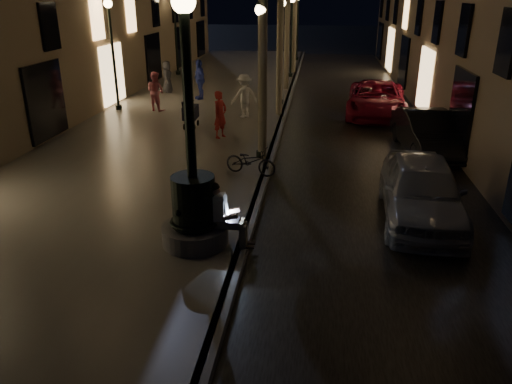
# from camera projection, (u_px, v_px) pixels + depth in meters

# --- Properties ---
(ground) EXTENTS (120.00, 120.00, 0.00)m
(ground) POSITION_uv_depth(u_px,v_px,m) (285.00, 113.00, 22.53)
(ground) COLOR black
(ground) RESTS_ON ground
(cobble_lane) EXTENTS (6.00, 45.00, 0.02)m
(cobble_lane) POSITION_uv_depth(u_px,v_px,m) (352.00, 115.00, 22.18)
(cobble_lane) COLOR black
(cobble_lane) RESTS_ON ground
(promenade) EXTENTS (8.00, 45.00, 0.20)m
(promenade) POSITION_uv_depth(u_px,v_px,m) (198.00, 109.00, 22.94)
(promenade) COLOR slate
(promenade) RESTS_ON ground
(curb_strip) EXTENTS (0.25, 45.00, 0.20)m
(curb_strip) POSITION_uv_depth(u_px,v_px,m) (285.00, 111.00, 22.49)
(curb_strip) COLOR #59595B
(curb_strip) RESTS_ON ground
(fountain_lamppost) EXTENTS (1.40, 1.40, 5.21)m
(fountain_lamppost) POSITION_uv_depth(u_px,v_px,m) (194.00, 199.00, 10.24)
(fountain_lamppost) COLOR #59595B
(fountain_lamppost) RESTS_ON promenade
(seated_man_laptop) EXTENTS (1.02, 0.34, 1.39)m
(seated_man_laptop) POSITION_uv_depth(u_px,v_px,m) (223.00, 213.00, 10.27)
(seated_man_laptop) COLOR gray
(seated_man_laptop) RESTS_ON promenade
(lamp_curb_a) EXTENTS (0.36, 0.36, 4.81)m
(lamp_curb_a) POSITION_uv_depth(u_px,v_px,m) (261.00, 60.00, 14.91)
(lamp_curb_a) COLOR black
(lamp_curb_a) RESTS_ON promenade
(lamp_curb_b) EXTENTS (0.36, 0.36, 4.81)m
(lamp_curb_b) POSITION_uv_depth(u_px,v_px,m) (281.00, 37.00, 22.26)
(lamp_curb_b) COLOR black
(lamp_curb_b) RESTS_ON promenade
(lamp_curb_c) EXTENTS (0.36, 0.36, 4.81)m
(lamp_curb_c) POSITION_uv_depth(u_px,v_px,m) (292.00, 25.00, 29.61)
(lamp_curb_c) COLOR black
(lamp_curb_c) RESTS_ON promenade
(lamp_curb_d) EXTENTS (0.36, 0.36, 4.81)m
(lamp_curb_d) POSITION_uv_depth(u_px,v_px,m) (298.00, 18.00, 36.96)
(lamp_curb_d) COLOR black
(lamp_curb_d) RESTS_ON promenade
(lamp_left_b) EXTENTS (0.36, 0.36, 4.81)m
(lamp_left_b) POSITION_uv_depth(u_px,v_px,m) (112.00, 39.00, 21.23)
(lamp_left_b) COLOR black
(lamp_left_b) RESTS_ON promenade
(lamp_left_c) EXTENTS (0.36, 0.36, 4.81)m
(lamp_left_c) POSITION_uv_depth(u_px,v_px,m) (175.00, 24.00, 30.42)
(lamp_left_c) COLOR black
(lamp_left_c) RESTS_ON promenade
(stroller) EXTENTS (0.53, 1.18, 1.21)m
(stroller) POSITION_uv_depth(u_px,v_px,m) (190.00, 112.00, 19.18)
(stroller) COLOR black
(stroller) RESTS_ON promenade
(car_front) EXTENTS (2.06, 4.57, 1.52)m
(car_front) POSITION_uv_depth(u_px,v_px,m) (422.00, 190.00, 11.87)
(car_front) COLOR #A4A7AC
(car_front) RESTS_ON ground
(car_second) EXTENTS (1.91, 4.40, 1.41)m
(car_second) POSITION_uv_depth(u_px,v_px,m) (426.00, 133.00, 16.85)
(car_second) COLOR black
(car_second) RESTS_ON ground
(car_third) EXTENTS (2.92, 5.52, 1.48)m
(car_third) POSITION_uv_depth(u_px,v_px,m) (376.00, 99.00, 21.81)
(car_third) COLOR maroon
(car_third) RESTS_ON ground
(pedestrian_red) EXTENTS (0.65, 0.73, 1.68)m
(pedestrian_red) POSITION_uv_depth(u_px,v_px,m) (220.00, 115.00, 17.83)
(pedestrian_red) COLOR red
(pedestrian_red) RESTS_ON promenade
(pedestrian_pink) EXTENTS (1.02, 0.93, 1.70)m
(pedestrian_pink) POSITION_uv_depth(u_px,v_px,m) (156.00, 91.00, 21.83)
(pedestrian_pink) COLOR #CD6C7C
(pedestrian_pink) RESTS_ON promenade
(pedestrian_white) EXTENTS (1.34, 1.16, 1.79)m
(pedestrian_white) POSITION_uv_depth(u_px,v_px,m) (244.00, 96.00, 20.71)
(pedestrian_white) COLOR white
(pedestrian_white) RESTS_ON promenade
(pedestrian_blue) EXTENTS (1.01, 1.17, 1.89)m
(pedestrian_blue) POSITION_uv_depth(u_px,v_px,m) (200.00, 79.00, 24.18)
(pedestrian_blue) COLOR #293999
(pedestrian_blue) RESTS_ON promenade
(pedestrian_dark) EXTENTS (0.63, 0.86, 1.61)m
(pedestrian_dark) POSITION_uv_depth(u_px,v_px,m) (167.00, 77.00, 25.75)
(pedestrian_dark) COLOR #303035
(pedestrian_dark) RESTS_ON promenade
(bicycle) EXTENTS (1.63, 0.94, 0.81)m
(bicycle) POSITION_uv_depth(u_px,v_px,m) (251.00, 161.00, 14.38)
(bicycle) COLOR black
(bicycle) RESTS_ON promenade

